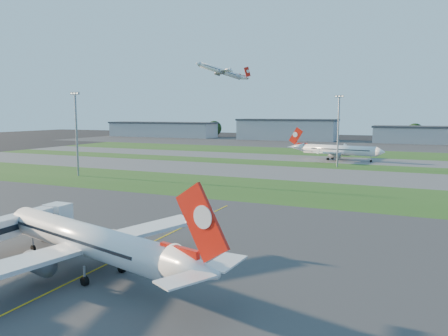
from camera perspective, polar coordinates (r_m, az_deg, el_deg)
The scene contains 21 objects.
ground at distance 69.45m, azimuth -13.51°, elevation -9.27°, with size 700.00×700.00×0.00m, color black.
apron_near at distance 69.45m, azimuth -13.51°, elevation -9.27°, with size 300.00×70.00×0.01m, color #333335.
grass_strip_a at distance 114.10m, azimuth 2.48°, elevation -2.63°, with size 300.00×34.00×0.01m, color #28501A.
taxiway_a at distance 145.00m, azimuth 7.22°, elevation -0.57°, with size 300.00×32.00×0.01m, color #515154.
grass_strip_b at distance 168.94m, azimuth 9.64°, elevation 0.48°, with size 300.00×18.00×0.01m, color #28501A.
taxiway_b at distance 190.23m, azimuth 11.26°, elevation 1.19°, with size 300.00×26.00×0.01m, color #515154.
grass_strip_c at distance 222.42m, azimuth 13.11°, elevation 1.99°, with size 300.00×40.00×0.01m, color #28501A.
apron_far at distance 281.44m, azimuth 15.39°, elevation 2.97°, with size 400.00×80.00×0.01m, color #333335.
yellow_line at distance 66.64m, azimuth -10.03°, elevation -9.89°, with size 0.25×60.00×0.02m, color gold.
airliner_parked at distance 56.14m, azimuth -17.43°, elevation -9.02°, with size 36.55×30.68×11.65m.
airliner_taxiing at distance 186.81m, azimuth 14.65°, elevation 2.27°, with size 37.84×31.82×11.90m.
airliner_departing at distance 295.84m, azimuth -0.40°, elevation 12.54°, with size 28.73×25.17×11.06m.
light_mast_west at distance 142.01m, azimuth -18.73°, elevation 4.94°, with size 3.20×0.70×25.80m.
light_mast_centre at distance 162.91m, azimuth 14.72°, elevation 5.33°, with size 3.20×0.70×25.80m.
hangar_far_west at distance 362.34m, azimuth -8.07°, elevation 5.02°, with size 91.80×23.00×12.20m.
hangar_west at distance 319.73m, azimuth 8.21°, elevation 5.00°, with size 71.40×23.00×15.20m.
hangar_east at distance 308.44m, azimuth 26.44°, elevation 3.88°, with size 81.60×23.00×11.20m.
tree_far_west at distance 395.36m, azimuth -12.02°, elevation 5.16°, with size 11.00×11.00×12.00m.
tree_west at distance 356.46m, azimuth -1.29°, elevation 5.21°, with size 12.10×12.10×13.20m.
tree_mid_west at distance 324.81m, azimuth 12.99°, elevation 4.61°, with size 9.90×9.90×10.80m.
tree_mid_east at distance 322.05m, azimuth 23.67°, elevation 4.34°, with size 11.55×11.55×12.60m.
Camera 1 is at (40.71, -52.80, 19.45)m, focal length 35.00 mm.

